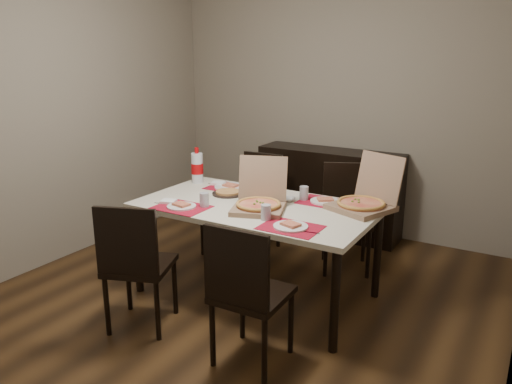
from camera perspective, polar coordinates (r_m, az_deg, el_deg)
ground at (r=4.01m, az=-1.96°, el=-12.42°), size 3.80×4.00×0.02m
room_walls at (r=3.90m, az=1.30°, el=13.60°), size 3.84×4.02×2.62m
sideboard at (r=5.32m, az=8.34°, el=-0.01°), size 1.50×0.40×0.90m
dining_table at (r=3.84m, az=0.00°, el=-2.39°), size 1.80×1.00×0.75m
chair_near_left at (r=3.50m, az=-13.63°, el=-7.74°), size 0.54×0.54×0.93m
chair_near_right at (r=3.03m, az=-1.10°, el=-11.14°), size 0.43×0.43×0.93m
chair_far_left at (r=4.85m, az=0.14°, el=-0.62°), size 0.43×0.43×0.93m
chair_far_right at (r=4.50m, az=10.29°, el=-2.22°), size 0.56×0.56×0.93m
setting_near_left at (r=3.80m, az=-8.00°, el=-1.37°), size 0.45×0.30×0.11m
setting_near_right at (r=3.37m, az=3.15°, el=-3.48°), size 0.47×0.30×0.11m
setting_far_left at (r=4.27m, az=-2.66°, el=0.69°), size 0.45×0.30×0.11m
setting_far_right at (r=3.92m, az=7.24°, el=-0.79°), size 0.49×0.30×0.11m
napkin_loose at (r=3.69m, az=0.15°, el=-1.92°), size 0.16×0.16×0.02m
pizza_box_center at (r=3.69m, az=0.37°, el=-1.17°), size 0.48×0.51×0.37m
pizza_box_right at (r=3.78m, az=12.25°, el=-1.07°), size 0.53×0.55×0.40m
faina_plate at (r=4.09m, az=-3.22°, el=-0.10°), size 0.26×0.26×0.03m
dip_bowl at (r=3.92m, az=3.70°, el=-0.83°), size 0.15×0.15×0.03m
soda_bottle at (r=4.47m, az=-6.74°, el=2.76°), size 0.11×0.11×0.32m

